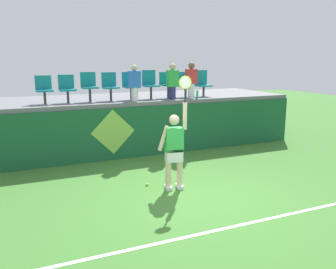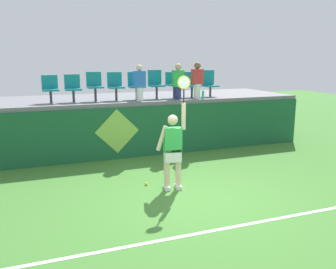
% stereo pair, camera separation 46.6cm
% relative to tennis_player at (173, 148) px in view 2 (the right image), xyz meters
% --- Properties ---
extents(ground_plane, '(40.00, 40.00, 0.00)m').
position_rel_tennis_player_xyz_m(ground_plane, '(0.21, -0.69, -0.94)').
color(ground_plane, '#3D752D').
extents(court_back_wall, '(10.83, 0.20, 1.49)m').
position_rel_tennis_player_xyz_m(court_back_wall, '(0.21, 2.90, -0.19)').
color(court_back_wall, '#195633').
rests_on(court_back_wall, ground_plane).
extents(spectator_platform, '(10.83, 3.08, 0.12)m').
position_rel_tennis_player_xyz_m(spectator_platform, '(0.21, 4.39, 0.61)').
color(spectator_platform, slate).
rests_on(spectator_platform, court_back_wall).
extents(court_baseline_stripe, '(9.74, 0.08, 0.01)m').
position_rel_tennis_player_xyz_m(court_baseline_stripe, '(0.21, -2.10, -0.93)').
color(court_baseline_stripe, white).
rests_on(court_baseline_stripe, ground_plane).
extents(tennis_player, '(0.75, 0.31, 2.48)m').
position_rel_tennis_player_xyz_m(tennis_player, '(0.00, 0.00, 0.00)').
color(tennis_player, white).
rests_on(tennis_player, ground_plane).
extents(tennis_ball, '(0.07, 0.07, 0.07)m').
position_rel_tennis_player_xyz_m(tennis_ball, '(-0.49, 0.42, -0.90)').
color(tennis_ball, '#D1E533').
rests_on(tennis_ball, ground_plane).
extents(water_bottle, '(0.07, 0.07, 0.25)m').
position_rel_tennis_player_xyz_m(water_bottle, '(2.19, 3.00, 0.79)').
color(water_bottle, '#26B272').
rests_on(water_bottle, spectator_platform).
extents(stadium_chair_0, '(0.44, 0.42, 0.77)m').
position_rel_tennis_player_xyz_m(stadium_chair_0, '(-2.28, 3.62, 1.10)').
color(stadium_chair_0, '#38383D').
rests_on(stadium_chair_0, spectator_platform).
extents(stadium_chair_1, '(0.44, 0.42, 0.78)m').
position_rel_tennis_player_xyz_m(stadium_chair_1, '(-1.66, 3.62, 1.10)').
color(stadium_chair_1, '#38383D').
rests_on(stadium_chair_1, spectator_platform).
extents(stadium_chair_2, '(0.44, 0.42, 0.85)m').
position_rel_tennis_player_xyz_m(stadium_chair_2, '(-1.04, 3.62, 1.15)').
color(stadium_chair_2, '#38383D').
rests_on(stadium_chair_2, spectator_platform).
extents(stadium_chair_3, '(0.44, 0.42, 0.83)m').
position_rel_tennis_player_xyz_m(stadium_chair_3, '(-0.42, 3.62, 1.13)').
color(stadium_chair_3, '#38383D').
rests_on(stadium_chair_3, spectator_platform).
extents(stadium_chair_4, '(0.44, 0.42, 0.83)m').
position_rel_tennis_player_xyz_m(stadium_chair_4, '(0.21, 3.62, 1.13)').
color(stadium_chair_4, '#38383D').
rests_on(stadium_chair_4, spectator_platform).
extents(stadium_chair_5, '(0.44, 0.42, 0.88)m').
position_rel_tennis_player_xyz_m(stadium_chair_5, '(0.86, 3.62, 1.16)').
color(stadium_chair_5, '#38383D').
rests_on(stadium_chair_5, spectator_platform).
extents(stadium_chair_6, '(0.44, 0.42, 0.81)m').
position_rel_tennis_player_xyz_m(stadium_chair_6, '(1.44, 3.61, 1.14)').
color(stadium_chair_6, '#38383D').
rests_on(stadium_chair_6, spectator_platform).
extents(stadium_chair_7, '(0.44, 0.42, 0.81)m').
position_rel_tennis_player_xyz_m(stadium_chair_7, '(2.06, 3.62, 1.11)').
color(stadium_chair_7, '#38383D').
rests_on(stadium_chair_7, spectator_platform).
extents(stadium_chair_8, '(0.44, 0.42, 0.85)m').
position_rel_tennis_player_xyz_m(stadium_chair_8, '(2.72, 3.63, 1.12)').
color(stadium_chair_8, '#38383D').
rests_on(stadium_chair_8, spectator_platform).
extents(spectator_0, '(0.34, 0.20, 1.06)m').
position_rel_tennis_player_xyz_m(spectator_0, '(0.21, 3.22, 1.21)').
color(spectator_0, white).
rests_on(spectator_0, spectator_platform).
extents(spectator_1, '(0.34, 0.20, 1.08)m').
position_rel_tennis_player_xyz_m(spectator_1, '(1.44, 3.22, 1.23)').
color(spectator_1, navy).
rests_on(spectator_1, spectator_platform).
extents(spectator_2, '(0.34, 0.21, 1.12)m').
position_rel_tennis_player_xyz_m(spectator_2, '(2.06, 3.16, 1.26)').
color(spectator_2, white).
rests_on(spectator_2, spectator_platform).
extents(wall_signage_mount, '(1.27, 0.01, 1.45)m').
position_rel_tennis_player_xyz_m(wall_signage_mount, '(-0.59, 2.79, -0.94)').
color(wall_signage_mount, '#195633').
rests_on(wall_signage_mount, ground_plane).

